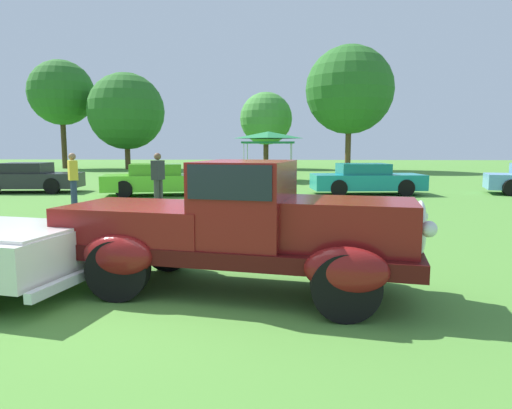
{
  "coord_description": "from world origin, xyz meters",
  "views": [
    {
      "loc": [
        1.08,
        -5.58,
        1.88
      ],
      "look_at": [
        0.63,
        2.62,
        0.84
      ],
      "focal_mm": 32.03,
      "sensor_mm": 36.0,
      "label": 1
    }
  ],
  "objects_px": {
    "feature_pickup_truck": "(239,225)",
    "show_car_lime": "(160,180)",
    "spectator_near_truck": "(73,178)",
    "canopy_tent_left_field": "(268,137)",
    "spectator_by_row": "(158,178)",
    "show_car_teal": "(366,179)",
    "show_car_charcoal": "(30,178)"
  },
  "relations": [
    {
      "from": "spectator_by_row",
      "to": "canopy_tent_left_field",
      "type": "relative_size",
      "value": 0.6
    },
    {
      "from": "show_car_teal",
      "to": "spectator_by_row",
      "type": "distance_m",
      "value": 8.35
    },
    {
      "from": "show_car_charcoal",
      "to": "show_car_teal",
      "type": "bearing_deg",
      "value": -0.37
    },
    {
      "from": "spectator_near_truck",
      "to": "canopy_tent_left_field",
      "type": "height_order",
      "value": "canopy_tent_left_field"
    },
    {
      "from": "show_car_charcoal",
      "to": "canopy_tent_left_field",
      "type": "relative_size",
      "value": 1.45
    },
    {
      "from": "show_car_lime",
      "to": "canopy_tent_left_field",
      "type": "distance_m",
      "value": 9.06
    },
    {
      "from": "feature_pickup_truck",
      "to": "canopy_tent_left_field",
      "type": "bearing_deg",
      "value": 90.5
    },
    {
      "from": "show_car_teal",
      "to": "canopy_tent_left_field",
      "type": "relative_size",
      "value": 1.59
    },
    {
      "from": "show_car_charcoal",
      "to": "spectator_by_row",
      "type": "relative_size",
      "value": 2.4
    },
    {
      "from": "canopy_tent_left_field",
      "to": "show_car_teal",
      "type": "bearing_deg",
      "value": -60.47
    },
    {
      "from": "show_car_charcoal",
      "to": "canopy_tent_left_field",
      "type": "xyz_separation_m",
      "value": [
        9.67,
        7.09,
        1.82
      ]
    },
    {
      "from": "feature_pickup_truck",
      "to": "show_car_lime",
      "type": "height_order",
      "value": "feature_pickup_truck"
    },
    {
      "from": "show_car_charcoal",
      "to": "canopy_tent_left_field",
      "type": "height_order",
      "value": "canopy_tent_left_field"
    },
    {
      "from": "feature_pickup_truck",
      "to": "show_car_teal",
      "type": "xyz_separation_m",
      "value": [
        3.9,
        12.4,
        -0.27
      ]
    },
    {
      "from": "spectator_by_row",
      "to": "feature_pickup_truck",
      "type": "bearing_deg",
      "value": -68.09
    },
    {
      "from": "spectator_near_truck",
      "to": "canopy_tent_left_field",
      "type": "bearing_deg",
      "value": 64.19
    },
    {
      "from": "show_car_charcoal",
      "to": "show_car_teal",
      "type": "height_order",
      "value": "same"
    },
    {
      "from": "feature_pickup_truck",
      "to": "spectator_near_truck",
      "type": "relative_size",
      "value": 2.85
    },
    {
      "from": "canopy_tent_left_field",
      "to": "show_car_charcoal",
      "type": "bearing_deg",
      "value": -143.76
    },
    {
      "from": "show_car_charcoal",
      "to": "show_car_teal",
      "type": "xyz_separation_m",
      "value": [
        13.74,
        -0.09,
        0.0
      ]
    },
    {
      "from": "feature_pickup_truck",
      "to": "show_car_lime",
      "type": "bearing_deg",
      "value": 109.67
    },
    {
      "from": "show_car_lime",
      "to": "spectator_by_row",
      "type": "distance_m",
      "value": 3.66
    },
    {
      "from": "show_car_charcoal",
      "to": "spectator_near_truck",
      "type": "relative_size",
      "value": 2.4
    },
    {
      "from": "show_car_charcoal",
      "to": "show_car_lime",
      "type": "bearing_deg",
      "value": -8.36
    },
    {
      "from": "show_car_charcoal",
      "to": "show_car_teal",
      "type": "relative_size",
      "value": 0.91
    },
    {
      "from": "show_car_charcoal",
      "to": "show_car_teal",
      "type": "distance_m",
      "value": 13.74
    },
    {
      "from": "show_car_charcoal",
      "to": "spectator_by_row",
      "type": "height_order",
      "value": "spectator_by_row"
    },
    {
      "from": "feature_pickup_truck",
      "to": "show_car_teal",
      "type": "bearing_deg",
      "value": 72.55
    },
    {
      "from": "show_car_lime",
      "to": "canopy_tent_left_field",
      "type": "height_order",
      "value": "canopy_tent_left_field"
    },
    {
      "from": "feature_pickup_truck",
      "to": "canopy_tent_left_field",
      "type": "height_order",
      "value": "canopy_tent_left_field"
    },
    {
      "from": "show_car_lime",
      "to": "feature_pickup_truck",
      "type": "bearing_deg",
      "value": -70.33
    },
    {
      "from": "spectator_by_row",
      "to": "show_car_teal",
      "type": "bearing_deg",
      "value": 30.87
    }
  ]
}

